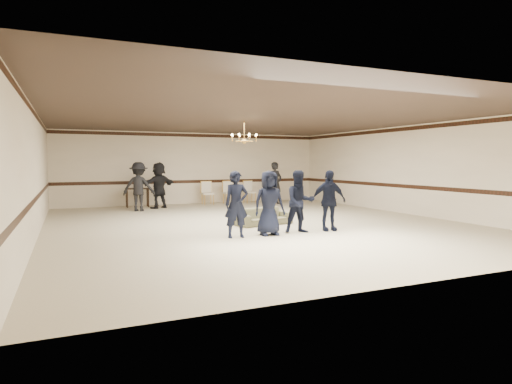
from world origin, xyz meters
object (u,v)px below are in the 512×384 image
at_px(adult_right, 276,183).
at_px(banquet_chair_mid, 229,193).
at_px(settee, 264,216).
at_px(banquet_chair_right, 250,192).
at_px(adult_mid, 159,185).
at_px(adult_left, 139,187).
at_px(banquet_chair_left, 208,193).
at_px(boy_c, 300,202).
at_px(chandelier, 244,131).
at_px(boy_a, 236,204).
at_px(console_table, 137,198).
at_px(boy_b, 269,203).
at_px(boy_d, 329,200).

height_order(adult_right, banquet_chair_mid, adult_right).
bearing_deg(settee, adult_right, 50.07).
xyz_separation_m(settee, banquet_chair_right, (2.27, 6.49, 0.26)).
relative_size(adult_mid, banquet_chair_mid, 1.85).
distance_m(adult_left, banquet_chair_right, 5.33).
distance_m(adult_mid, banquet_chair_left, 2.37).
distance_m(boy_c, settee, 1.85).
distance_m(chandelier, boy_c, 3.69).
distance_m(boy_a, banquet_chair_right, 9.07).
distance_m(boy_c, adult_left, 7.61).
bearing_deg(console_table, boy_c, -65.57).
bearing_deg(banquet_chair_right, boy_c, -108.29).
xyz_separation_m(banquet_chair_mid, console_table, (-4.00, 0.20, -0.10)).
relative_size(chandelier, adult_mid, 0.50).
bearing_deg(banquet_chair_mid, adult_left, -166.63).
bearing_deg(chandelier, adult_mid, 112.45).
bearing_deg(adult_right, adult_mid, 153.52).
distance_m(boy_b, settee, 1.94).
distance_m(chandelier, banquet_chair_right, 6.16).
height_order(banquet_chair_left, console_table, banquet_chair_left).
bearing_deg(adult_mid, adult_left, 10.01).
distance_m(adult_right, banquet_chair_right, 1.38).
height_order(boy_d, banquet_chair_mid, boy_d).
relative_size(settee, banquet_chair_right, 1.70).
relative_size(boy_c, banquet_chair_right, 1.64).
bearing_deg(settee, banquet_chair_mid, 68.57).
relative_size(boy_c, banquet_chair_mid, 1.64).
distance_m(boy_a, boy_c, 1.80).
xyz_separation_m(boy_d, banquet_chair_mid, (0.11, 8.22, -0.33)).
xyz_separation_m(chandelier, boy_a, (-1.45, -3.05, -2.04)).
height_order(banquet_chair_mid, console_table, banquet_chair_mid).
distance_m(boy_d, adult_right, 7.49).
relative_size(boy_c, banquet_chair_left, 1.64).
xyz_separation_m(adult_mid, adult_right, (5.10, -0.40, 0.00)).
bearing_deg(boy_d, boy_b, -168.03).
relative_size(boy_d, settee, 0.97).
relative_size(boy_a, boy_d, 1.00).
xyz_separation_m(adult_right, banquet_chair_right, (-0.85, 1.00, -0.43)).
height_order(settee, banquet_chair_right, banquet_chair_right).
distance_m(settee, adult_left, 5.98).
xyz_separation_m(chandelier, banquet_chair_right, (2.36, 5.18, -2.37)).
bearing_deg(adult_right, boy_c, -133.58).
bearing_deg(boy_c, boy_d, 10.19).
relative_size(boy_b, boy_d, 1.00).
bearing_deg(boy_a, adult_left, 105.60).
bearing_deg(console_table, chandelier, -58.97).
distance_m(boy_c, adult_mid, 7.95).
relative_size(boy_b, adult_left, 0.89).
height_order(chandelier, boy_a, chandelier).
xyz_separation_m(adult_right, console_table, (-5.85, 1.20, -0.54)).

